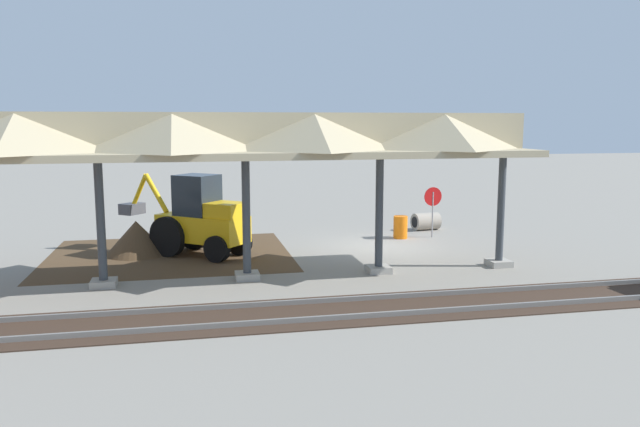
{
  "coord_description": "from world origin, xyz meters",
  "views": [
    {
      "loc": [
        6.92,
        21.9,
        4.63
      ],
      "look_at": [
        2.64,
        1.8,
        1.6
      ],
      "focal_mm": 35.0,
      "sensor_mm": 36.0,
      "label": 1
    }
  ],
  "objects_px": {
    "stop_sign": "(433,202)",
    "backhoe": "(199,219)",
    "concrete_pipe": "(426,221)",
    "traffic_barrel": "(400,227)"
  },
  "relations": [
    {
      "from": "backhoe",
      "to": "stop_sign",
      "type": "bearing_deg",
      "value": -170.68
    },
    {
      "from": "stop_sign",
      "to": "concrete_pipe",
      "type": "height_order",
      "value": "stop_sign"
    },
    {
      "from": "concrete_pipe",
      "to": "traffic_barrel",
      "type": "height_order",
      "value": "traffic_barrel"
    },
    {
      "from": "backhoe",
      "to": "concrete_pipe",
      "type": "height_order",
      "value": "backhoe"
    },
    {
      "from": "concrete_pipe",
      "to": "traffic_barrel",
      "type": "relative_size",
      "value": 1.37
    },
    {
      "from": "concrete_pipe",
      "to": "traffic_barrel",
      "type": "distance_m",
      "value": 2.38
    },
    {
      "from": "backhoe",
      "to": "concrete_pipe",
      "type": "xyz_separation_m",
      "value": [
        -9.67,
        -3.19,
        -0.9
      ]
    },
    {
      "from": "stop_sign",
      "to": "backhoe",
      "type": "xyz_separation_m",
      "value": [
        9.28,
        1.52,
        -0.18
      ]
    },
    {
      "from": "stop_sign",
      "to": "traffic_barrel",
      "type": "xyz_separation_m",
      "value": [
        1.34,
        -0.03,
        -1.0
      ]
    },
    {
      "from": "stop_sign",
      "to": "backhoe",
      "type": "distance_m",
      "value": 9.4
    }
  ]
}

